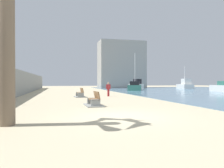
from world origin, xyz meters
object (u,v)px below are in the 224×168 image
at_px(bench_near, 94,102).
at_px(boat_mid_bay, 185,85).
at_px(bench_far, 80,95).
at_px(pedestrian_sign, 5,83).
at_px(boat_nearest, 135,87).
at_px(boat_far_right, 136,85).
at_px(person_walking, 108,88).
at_px(boat_outer, 222,88).

xyz_separation_m(bench_near, boat_mid_bay, (26.17, 30.74, 0.65)).
relative_size(bench_far, pedestrian_sign, 0.88).
relative_size(bench_near, bench_far, 0.99).
xyz_separation_m(boat_nearest, boat_far_right, (2.44, 6.01, 0.15)).
distance_m(boat_mid_bay, boat_far_right, 12.26).
height_order(bench_far, boat_mid_bay, boat_mid_bay).
relative_size(boat_nearest, boat_far_right, 1.35).
height_order(boat_mid_bay, pedestrian_sign, boat_mid_bay).
distance_m(person_walking, boat_far_right, 23.55).
bearing_deg(boat_nearest, person_walking, -119.40).
distance_m(bench_near, boat_mid_bay, 40.37).
bearing_deg(pedestrian_sign, boat_nearest, 52.07).
bearing_deg(boat_nearest, bench_far, -126.98).
bearing_deg(pedestrian_sign, boat_outer, 25.00).
bearing_deg(boat_far_right, person_walking, -117.40).
relative_size(person_walking, pedestrian_sign, 0.64).
bearing_deg(bench_far, boat_outer, 15.89).
relative_size(person_walking, boat_mid_bay, 0.30).
height_order(boat_nearest, boat_outer, boat_nearest).
bearing_deg(pedestrian_sign, boat_mid_bay, 41.98).
distance_m(bench_far, person_walking, 3.32).
xyz_separation_m(person_walking, boat_nearest, (8.39, 14.90, -0.20)).
relative_size(bench_far, boat_outer, 0.48).
xyz_separation_m(person_walking, pedestrian_sign, (-9.01, -7.43, 0.63)).
bearing_deg(boat_far_right, bench_far, -123.26).
distance_m(bench_near, person_walking, 9.81).
bearing_deg(bench_near, boat_far_right, 65.25).
relative_size(person_walking, boat_far_right, 0.30).
relative_size(bench_far, boat_nearest, 0.31).
height_order(bench_near, pedestrian_sign, pedestrian_sign).
bearing_deg(boat_mid_bay, bench_far, -140.14).
xyz_separation_m(boat_far_right, pedestrian_sign, (-19.85, -28.34, 0.68)).
relative_size(boat_mid_bay, boat_far_right, 1.02).
distance_m(bench_near, boat_outer, 27.74).
height_order(bench_near, boat_outer, boat_outer).
bearing_deg(boat_nearest, bench_near, -115.38).
height_order(bench_far, boat_far_right, boat_far_right).
bearing_deg(pedestrian_sign, bench_near, -17.38).
height_order(person_walking, boat_nearest, boat_nearest).
relative_size(boat_nearest, pedestrian_sign, 2.86).
bearing_deg(person_walking, boat_outer, 16.94).
bearing_deg(boat_far_right, pedestrian_sign, -125.01).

